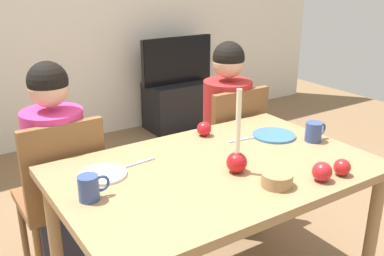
{
  "coord_description": "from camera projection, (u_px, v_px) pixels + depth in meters",
  "views": [
    {
      "loc": [
        -1.06,
        -1.42,
        1.58
      ],
      "look_at": [
        0.0,
        0.2,
        0.87
      ],
      "focal_mm": 41.05,
      "sensor_mm": 36.0,
      "label": 1
    }
  ],
  "objects": [
    {
      "name": "plate_right",
      "position": [
        274.0,
        135.0,
        2.29
      ],
      "size": [
        0.22,
        0.22,
        0.01
      ],
      "primitive_type": "cylinder",
      "color": "teal",
      "rests_on": "dining_table"
    },
    {
      "name": "apple_by_right_mug",
      "position": [
        342.0,
        167.0,
        1.85
      ],
      "size": [
        0.07,
        0.07,
        0.07
      ],
      "primitive_type": "sphere",
      "color": "red",
      "rests_on": "dining_table"
    },
    {
      "name": "back_wall",
      "position": [
        41.0,
        2.0,
        3.8
      ],
      "size": [
        6.4,
        0.1,
        2.6
      ],
      "primitive_type": "cube",
      "color": "silver",
      "rests_on": "ground"
    },
    {
      "name": "mug_left",
      "position": [
        90.0,
        188.0,
        1.65
      ],
      "size": [
        0.13,
        0.08,
        0.1
      ],
      "color": "#33477F",
      "rests_on": "dining_table"
    },
    {
      "name": "chair_left",
      "position": [
        62.0,
        190.0,
        2.23
      ],
      "size": [
        0.4,
        0.4,
        0.9
      ],
      "color": "brown",
      "rests_on": "ground"
    },
    {
      "name": "person_right_child",
      "position": [
        226.0,
        136.0,
        2.79
      ],
      "size": [
        0.3,
        0.3,
        1.17
      ],
      "color": "#33384C",
      "rests_on": "ground"
    },
    {
      "name": "person_left_child",
      "position": [
        59.0,
        178.0,
        2.24
      ],
      "size": [
        0.3,
        0.3,
        1.17
      ],
      "color": "#33384C",
      "rests_on": "ground"
    },
    {
      "name": "mug_right",
      "position": [
        314.0,
        132.0,
        2.21
      ],
      "size": [
        0.13,
        0.08,
        0.1
      ],
      "color": "#33477F",
      "rests_on": "dining_table"
    },
    {
      "name": "plate_left",
      "position": [
        103.0,
        174.0,
        1.86
      ],
      "size": [
        0.2,
        0.2,
        0.01
      ],
      "primitive_type": "cylinder",
      "color": "silver",
      "rests_on": "dining_table"
    },
    {
      "name": "tv",
      "position": [
        177.0,
        60.0,
        4.38
      ],
      "size": [
        0.79,
        0.05,
        0.46
      ],
      "color": "black",
      "rests_on": "tv_stand"
    },
    {
      "name": "dining_table",
      "position": [
        216.0,
        183.0,
        1.97
      ],
      "size": [
        1.4,
        0.9,
        0.75
      ],
      "color": "#99754C",
      "rests_on": "ground"
    },
    {
      "name": "apple_near_candle",
      "position": [
        204.0,
        129.0,
        2.29
      ],
      "size": [
        0.08,
        0.08,
        0.08
      ],
      "primitive_type": "sphere",
      "color": "red",
      "rests_on": "dining_table"
    },
    {
      "name": "bowl_walnuts",
      "position": [
        277.0,
        180.0,
        1.76
      ],
      "size": [
        0.13,
        0.13,
        0.05
      ],
      "primitive_type": "cylinder",
      "color": "#99754C",
      "rests_on": "dining_table"
    },
    {
      "name": "fork_left",
      "position": [
        138.0,
        163.0,
        1.97
      ],
      "size": [
        0.18,
        0.03,
        0.01
      ],
      "primitive_type": "cube",
      "rotation": [
        0.0,
        0.0,
        0.11
      ],
      "color": "silver",
      "rests_on": "dining_table"
    },
    {
      "name": "candle_centerpiece",
      "position": [
        237.0,
        156.0,
        1.86
      ],
      "size": [
        0.09,
        0.09,
        0.37
      ],
      "color": "red",
      "rests_on": "dining_table"
    },
    {
      "name": "tv_stand",
      "position": [
        178.0,
        105.0,
        4.54
      ],
      "size": [
        0.64,
        0.4,
        0.48
      ],
      "primitive_type": "cube",
      "color": "black",
      "rests_on": "ground"
    },
    {
      "name": "apple_by_left_plate",
      "position": [
        322.0,
        172.0,
        1.8
      ],
      "size": [
        0.08,
        0.08,
        0.08
      ],
      "primitive_type": "sphere",
      "color": "red",
      "rests_on": "dining_table"
    },
    {
      "name": "chair_right",
      "position": [
        229.0,
        146.0,
        2.79
      ],
      "size": [
        0.4,
        0.4,
        0.9
      ],
      "color": "brown",
      "rests_on": "ground"
    },
    {
      "name": "fork_right",
      "position": [
        243.0,
        139.0,
        2.24
      ],
      "size": [
        0.18,
        0.04,
        0.01
      ],
      "primitive_type": "cube",
      "rotation": [
        0.0,
        0.0,
        -0.14
      ],
      "color": "silver",
      "rests_on": "dining_table"
    }
  ]
}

